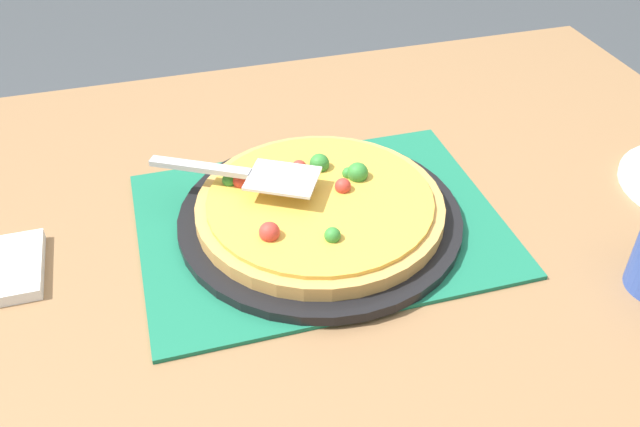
% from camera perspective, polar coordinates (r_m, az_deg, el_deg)
% --- Properties ---
extents(dining_table, '(1.40, 1.00, 0.75)m').
position_cam_1_polar(dining_table, '(1.00, -0.00, -5.85)').
color(dining_table, olive).
rests_on(dining_table, ground_plane).
extents(placemat, '(0.48, 0.36, 0.01)m').
position_cam_1_polar(placemat, '(0.92, -0.00, -0.83)').
color(placemat, '#196B4C').
rests_on(placemat, dining_table).
extents(pizza_pan, '(0.38, 0.38, 0.01)m').
position_cam_1_polar(pizza_pan, '(0.92, -0.00, -0.34)').
color(pizza_pan, black).
rests_on(pizza_pan, placemat).
extents(pizza, '(0.33, 0.33, 0.05)m').
position_cam_1_polar(pizza, '(0.90, -0.06, 0.72)').
color(pizza, tan).
rests_on(pizza, pizza_pan).
extents(pizza_server, '(0.22, 0.15, 0.01)m').
position_cam_1_polar(pizza_server, '(0.90, -6.06, 3.34)').
color(pizza_server, silver).
rests_on(pizza_server, pizza).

